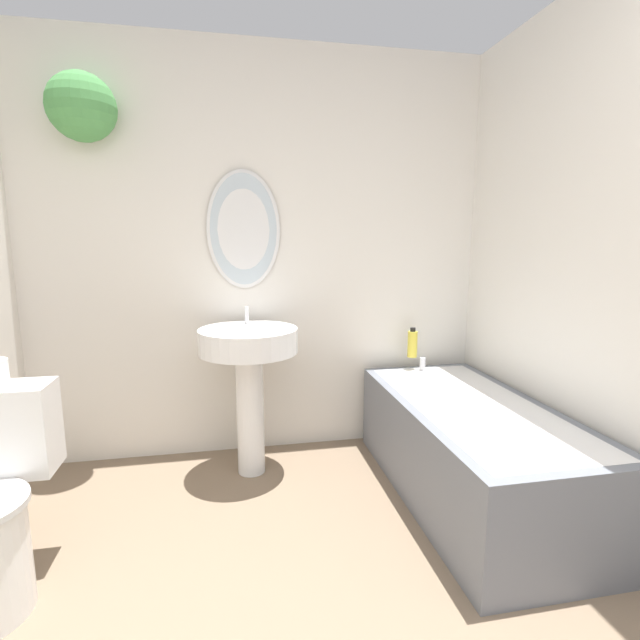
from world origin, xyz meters
name	(u,v)px	position (x,y,z in m)	size (l,w,h in m)	color
wall_back	(248,244)	(-0.08, 2.53, 1.27)	(2.80, 0.34, 2.40)	silver
pedestal_sink	(249,362)	(-0.11, 2.21, 0.64)	(0.53, 0.53, 0.92)	white
bathtub	(471,448)	(0.97, 1.74, 0.26)	(0.70, 1.45, 0.57)	slate
shampoo_bottle	(412,344)	(0.92, 2.40, 0.66)	(0.06, 0.06, 0.19)	gold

